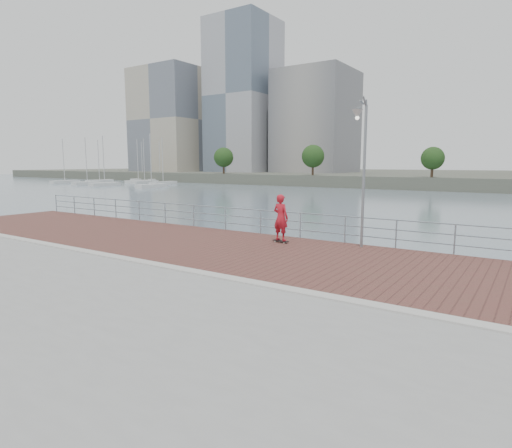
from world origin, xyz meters
The scene contains 10 objects.
water centered at (0.00, 0.00, -2.00)m, with size 400.00×400.00×0.00m, color slate.
seawall centered at (0.00, -5.00, -1.00)m, with size 40.00×24.00×2.00m, color gray.
brick_lane centered at (0.00, 3.60, 0.01)m, with size 40.00×6.80×0.02m, color brown.
curb centered at (0.00, 0.00, 0.03)m, with size 40.00×0.40×0.06m, color #B7B5AD.
far_shore centered at (0.00, 122.50, -0.75)m, with size 320.00×95.00×2.50m, color #4C5142.
guardrail centered at (0.00, 7.00, 0.69)m, with size 39.06×0.06×1.13m.
street_lamp centered at (1.91, 6.11, 3.83)m, with size 0.39×1.14×5.40m.
skateboard centered at (-1.16, 5.54, 0.08)m, with size 0.74×0.27×0.08m.
skateboarder centered at (-1.16, 5.54, 1.05)m, with size 0.69×0.45×1.89m, color red.
marina centered at (-80.81, 63.18, -1.49)m, with size 35.61×31.60×11.32m.
Camera 1 is at (7.55, -9.30, 3.25)m, focal length 30.00 mm.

